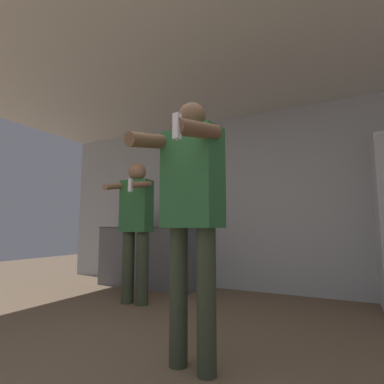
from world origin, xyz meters
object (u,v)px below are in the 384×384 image
at_px(bottle_brown_liquor, 169,220).
at_px(bottle_dark_rum, 127,222).
at_px(bottle_short_whiskey, 132,218).
at_px(person_man_side, 136,224).
at_px(bottle_tall_gin, 178,219).
at_px(person_woman_foreground, 191,202).
at_px(bottle_red_label, 147,218).

distance_m(bottle_brown_liquor, bottle_dark_rum, 0.80).
bearing_deg(bottle_short_whiskey, person_man_side, -50.04).
bearing_deg(bottle_tall_gin, person_woman_foreground, -58.43).
relative_size(bottle_brown_liquor, bottle_red_label, 0.81).
xyz_separation_m(bottle_brown_liquor, person_man_side, (0.13, -0.99, -0.08)).
height_order(bottle_brown_liquor, bottle_red_label, bottle_red_label).
relative_size(bottle_short_whiskey, person_man_side, 0.21).
distance_m(bottle_tall_gin, person_woman_foreground, 2.52).
xyz_separation_m(bottle_dark_rum, person_woman_foreground, (2.27, -2.15, 0.07)).
bearing_deg(bottle_short_whiskey, bottle_dark_rum, 180.00).
bearing_deg(person_woman_foreground, bottle_brown_liquor, 124.36).
bearing_deg(bottle_short_whiskey, bottle_brown_liquor, 0.00).
xyz_separation_m(person_woman_foreground, person_man_side, (-1.34, 1.16, -0.12)).
distance_m(bottle_brown_liquor, bottle_red_label, 0.40).
height_order(bottle_dark_rum, person_man_side, person_man_side).
bearing_deg(bottle_tall_gin, bottle_brown_liquor, 180.00).
relative_size(bottle_red_label, person_man_side, 0.21).
relative_size(bottle_red_label, bottle_short_whiskey, 1.03).
xyz_separation_m(bottle_brown_liquor, person_woman_foreground, (1.47, -2.15, 0.04)).
bearing_deg(person_man_side, bottle_dark_rum, 133.41).
distance_m(bottle_short_whiskey, person_woman_foreground, 3.05).
bearing_deg(person_woman_foreground, bottle_tall_gin, 121.57).
distance_m(person_woman_foreground, person_man_side, 1.78).
xyz_separation_m(bottle_brown_liquor, bottle_short_whiskey, (-0.69, -0.00, 0.03)).
height_order(bottle_tall_gin, person_woman_foreground, person_woman_foreground).
bearing_deg(bottle_dark_rum, person_woman_foreground, -43.45).
xyz_separation_m(bottle_short_whiskey, person_woman_foreground, (2.16, -2.15, 0.01)).
bearing_deg(bottle_red_label, bottle_dark_rum, -180.00).
bearing_deg(bottle_dark_rum, bottle_brown_liquor, 0.00).
height_order(bottle_brown_liquor, person_man_side, person_man_side).
bearing_deg(bottle_red_label, bottle_short_whiskey, -180.00).
bearing_deg(person_woman_foreground, bottle_dark_rum, 136.55).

